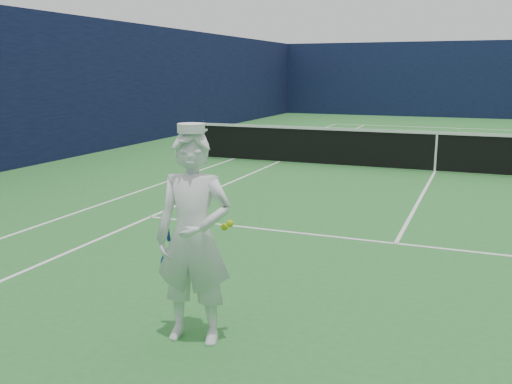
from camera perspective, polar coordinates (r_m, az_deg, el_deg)
ground at (r=14.71m, az=17.43°, el=1.89°), size 80.00×80.00×0.00m
court_markings at (r=14.71m, az=17.43°, el=1.91°), size 11.03×23.83×0.01m
windscreen_fence at (r=14.51m, az=17.93°, el=9.69°), size 20.12×36.12×4.00m
tennis_net at (r=14.62m, az=17.57°, el=4.03°), size 12.88×0.09×1.07m
tennis_player at (r=5.15m, az=-6.26°, el=-4.58°), size 0.85×0.57×2.00m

